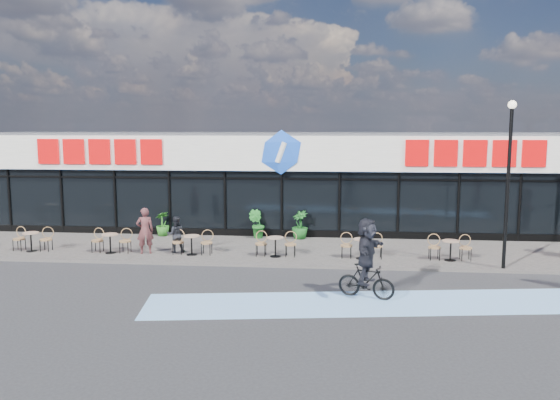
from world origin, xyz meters
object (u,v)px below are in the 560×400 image
object	(u,v)px
potted_plant_left	(163,224)
patron_left	(145,231)
potted_plant_right	(300,225)
cyclist_a	(367,260)
patron_right	(176,234)
potted_plant_mid	(257,224)
lamp_post	(509,171)

from	to	relation	value
potted_plant_left	patron_left	xyz separation A→B (m)	(0.40, -3.40, 0.35)
potted_plant_right	patron_left	world-z (taller)	patron_left
cyclist_a	potted_plant_right	bearing A→B (deg)	106.94
potted_plant_left	patron_left	world-z (taller)	patron_left
potted_plant_right	patron_right	xyz separation A→B (m)	(-4.57, -3.02, 0.09)
potted_plant_mid	patron_left	bearing A→B (deg)	-138.91
potted_plant_mid	potted_plant_right	bearing A→B (deg)	0.21
potted_plant_mid	patron_left	xyz separation A→B (m)	(-3.81, -3.32, 0.27)
lamp_post	potted_plant_left	bearing A→B (deg)	161.78
potted_plant_left	patron_left	size ratio (longest dim) A/B	0.61
potted_plant_right	patron_left	bearing A→B (deg)	-149.62
potted_plant_left	potted_plant_mid	bearing A→B (deg)	-1.08
patron_left	potted_plant_mid	bearing A→B (deg)	-159.31
patron_right	cyclist_a	world-z (taller)	cyclist_a
potted_plant_mid	lamp_post	bearing A→B (deg)	-25.31
potted_plant_mid	patron_right	size ratio (longest dim) A/B	0.88
lamp_post	cyclist_a	size ratio (longest dim) A/B	2.42
potted_plant_left	lamp_post	bearing A→B (deg)	-18.22
patron_left	patron_right	world-z (taller)	patron_left
potted_plant_mid	potted_plant_right	size ratio (longest dim) A/B	1.01
potted_plant_left	cyclist_a	size ratio (longest dim) A/B	0.46
lamp_post	potted_plant_right	distance (m)	8.81
lamp_post	potted_plant_left	world-z (taller)	lamp_post
lamp_post	potted_plant_mid	world-z (taller)	lamp_post
lamp_post	potted_plant_mid	xyz separation A→B (m)	(-9.06, 4.29, -2.70)
cyclist_a	potted_plant_left	bearing A→B (deg)	137.20
potted_plant_right	cyclist_a	xyz separation A→B (m)	(2.35, -7.73, 0.42)
patron_right	cyclist_a	size ratio (longest dim) A/B	0.60
potted_plant_right	patron_right	size ratio (longest dim) A/B	0.86
potted_plant_mid	cyclist_a	world-z (taller)	cyclist_a
lamp_post	patron_right	xyz separation A→B (m)	(-11.77, 1.28, -2.62)
potted_plant_mid	potted_plant_right	world-z (taller)	potted_plant_mid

